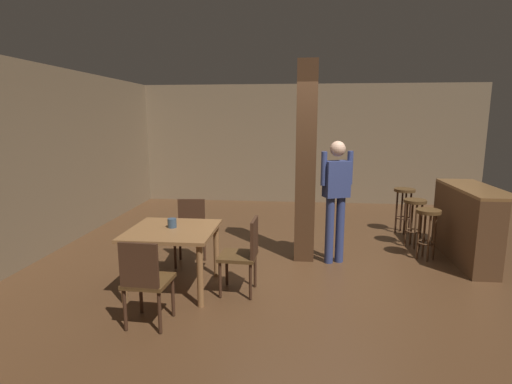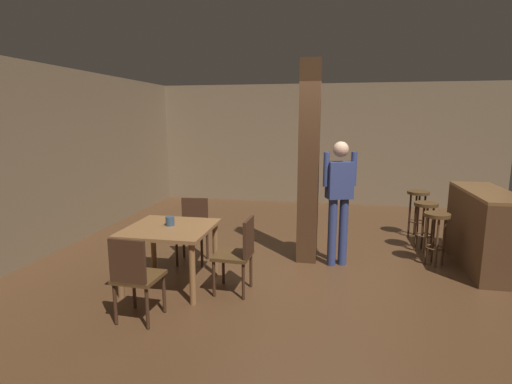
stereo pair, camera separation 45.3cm
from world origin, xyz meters
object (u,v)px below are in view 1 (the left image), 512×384
(dining_table, at_px, (173,238))
(chair_north, at_px, (191,228))
(chair_south, at_px, (145,279))
(bar_stool_far, at_px, (404,200))
(bar_stool_near, at_px, (428,222))
(bar_stool_mid, at_px, (414,212))
(napkin_cup, at_px, (172,223))
(bar_counter, at_px, (466,223))
(standing_person, at_px, (336,193))
(chair_east, at_px, (244,252))

(dining_table, height_order, chair_north, chair_north)
(chair_south, bearing_deg, bar_stool_far, 47.64)
(chair_north, xyz_separation_m, chair_south, (0.03, -1.77, 0.00))
(bar_stool_near, distance_m, bar_stool_mid, 0.58)
(dining_table, bearing_deg, napkin_cup, 106.84)
(napkin_cup, xyz_separation_m, bar_stool_near, (3.34, 1.31, -0.24))
(chair_north, height_order, bar_counter, bar_counter)
(chair_south, bearing_deg, bar_stool_mid, 41.01)
(bar_counter, bearing_deg, chair_north, -172.27)
(chair_north, distance_m, chair_south, 1.77)
(bar_counter, bearing_deg, dining_table, -160.23)
(standing_person, height_order, bar_counter, standing_person)
(standing_person, distance_m, bar_stool_far, 2.15)
(chair_east, bearing_deg, bar_stool_far, 48.20)
(chair_south, bearing_deg, dining_table, 90.84)
(standing_person, height_order, bar_stool_mid, standing_person)
(bar_stool_far, bearing_deg, chair_south, -132.36)
(napkin_cup, bearing_deg, bar_counter, 18.93)
(chair_north, relative_size, chair_south, 1.00)
(standing_person, distance_m, bar_counter, 1.94)
(bar_stool_far, bearing_deg, bar_stool_near, -90.56)
(dining_table, xyz_separation_m, bar_stool_far, (3.34, 2.73, -0.03))
(chair_north, height_order, napkin_cup, chair_north)
(chair_north, relative_size, bar_stool_mid, 1.16)
(chair_east, height_order, chair_south, same)
(bar_counter, height_order, bar_stool_far, bar_counter)
(dining_table, distance_m, chair_north, 0.87)
(chair_north, relative_size, bar_stool_far, 1.11)
(chair_south, xyz_separation_m, bar_stool_mid, (3.29, 2.86, 0.07))
(bar_counter, relative_size, bar_stool_far, 2.01)
(chair_north, relative_size, bar_counter, 0.55)
(napkin_cup, bearing_deg, chair_north, 90.11)
(bar_counter, bearing_deg, chair_south, -149.09)
(standing_person, bearing_deg, chair_south, -134.47)
(bar_stool_mid, relative_size, bar_stool_far, 0.96)
(chair_north, relative_size, chair_east, 1.00)
(chair_east, distance_m, bar_stool_mid, 3.14)
(standing_person, height_order, bar_stool_far, standing_person)
(standing_person, bearing_deg, napkin_cup, -152.57)
(bar_counter, distance_m, bar_stool_near, 0.53)
(chair_north, bearing_deg, bar_stool_near, 8.56)
(chair_east, xyz_separation_m, napkin_cup, (-0.88, 0.10, 0.29))
(napkin_cup, xyz_separation_m, standing_person, (2.01, 1.04, 0.20))
(bar_stool_near, bearing_deg, chair_east, -150.36)
(bar_stool_near, bearing_deg, chair_south, -145.48)
(chair_east, height_order, bar_stool_far, chair_east)
(bar_counter, bearing_deg, napkin_cup, -161.07)
(bar_counter, distance_m, bar_stool_mid, 0.79)
(chair_south, height_order, bar_stool_far, chair_south)
(chair_north, xyz_separation_m, chair_east, (0.88, -0.90, 0.00))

